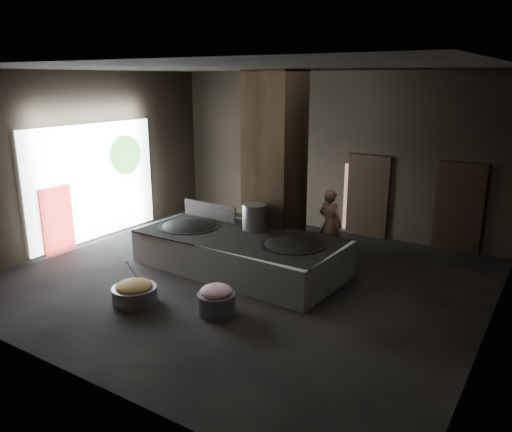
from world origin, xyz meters
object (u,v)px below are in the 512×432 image
Objects in this scene: cook at (330,224)px; meat_basin at (217,303)px; wok_right at (292,248)px; stock_pot at (254,217)px; veg_basin at (135,295)px; wok_left at (190,229)px; hearth_platform at (240,252)px.

cook is 4.04m from meat_basin.
stock_pot is at bearing 158.96° from wok_right.
stock_pot is at bearing 76.22° from veg_basin.
cook is at bearing 33.23° from wok_left.
meat_basin is (0.91, -2.12, -0.22)m from hearth_platform.
hearth_platform is 6.60× the size of meat_basin.
meat_basin is at bearing -63.65° from hearth_platform.
veg_basin is at bearing 74.21° from cook.
cook is at bearing 87.77° from wok_right.
veg_basin is 1.22× the size of meat_basin.
hearth_platform is 1.39m from wok_right.
wok_left is at bearing -175.03° from hearth_platform.
veg_basin is at bearing -74.34° from wok_left.
meat_basin is at bearing 92.68° from cook.
hearth_platform is 7.67× the size of stock_pot.
hearth_platform is 2.36m from cook.
stock_pot reaches higher than hearth_platform.
wok_left reaches higher than wok_right.
hearth_platform reaches higher than veg_basin.
hearth_platform is 5.43× the size of veg_basin.
meat_basin is (0.86, -2.67, -0.93)m from stock_pot.
meat_basin is (2.36, -2.07, -0.55)m from wok_left.
stock_pot reaches higher than wok_right.
hearth_platform reaches higher than meat_basin.
veg_basin is at bearing -127.86° from wok_right.
wok_left is at bearing -158.20° from stock_pot.
stock_pot reaches higher than meat_basin.
cook is (2.87, 1.88, 0.11)m from wok_left.
wok_right is 3.44m from veg_basin.
stock_pot is at bearing 107.96° from meat_basin.
wok_right reaches higher than veg_basin.
wok_right is at bearing 2.05° from wok_left.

